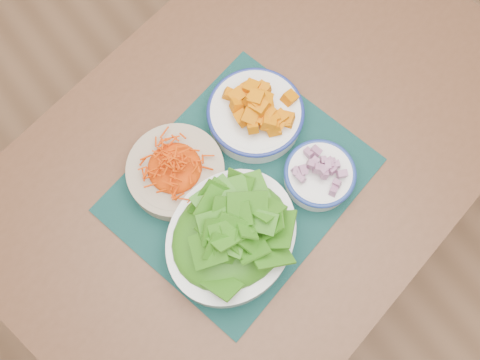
# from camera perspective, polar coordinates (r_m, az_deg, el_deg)

# --- Properties ---
(ground) EXTENTS (4.00, 4.00, 0.00)m
(ground) POSITION_cam_1_polar(r_m,az_deg,el_deg) (1.82, 4.99, -14.53)
(ground) COLOR #A67450
(ground) RESTS_ON ground
(table) EXTENTS (1.34, 1.01, 0.75)m
(table) POSITION_cam_1_polar(r_m,az_deg,el_deg) (1.23, 2.19, 1.86)
(table) COLOR brown
(table) RESTS_ON ground
(placemat) EXTENTS (0.56, 0.49, 0.00)m
(placemat) POSITION_cam_1_polar(r_m,az_deg,el_deg) (1.11, -0.00, -0.50)
(placemat) COLOR black
(placemat) RESTS_ON table
(carrot_bowl) EXTENTS (0.24, 0.24, 0.08)m
(carrot_bowl) POSITION_cam_1_polar(r_m,az_deg,el_deg) (1.09, -6.91, 1.08)
(carrot_bowl) COLOR tan
(carrot_bowl) RESTS_ON placemat
(squash_bowl) EXTENTS (0.24, 0.24, 0.10)m
(squash_bowl) POSITION_cam_1_polar(r_m,az_deg,el_deg) (1.12, 1.67, 7.33)
(squash_bowl) COLOR white
(squash_bowl) RESTS_ON placemat
(lettuce_bowl) EXTENTS (0.34, 0.31, 0.12)m
(lettuce_bowl) POSITION_cam_1_polar(r_m,az_deg,el_deg) (1.03, -0.94, -5.90)
(lettuce_bowl) COLOR white
(lettuce_bowl) RESTS_ON placemat
(onion_bowl) EXTENTS (0.18, 0.18, 0.07)m
(onion_bowl) POSITION_cam_1_polar(r_m,az_deg,el_deg) (1.09, 8.50, 0.60)
(onion_bowl) COLOR white
(onion_bowl) RESTS_ON placemat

